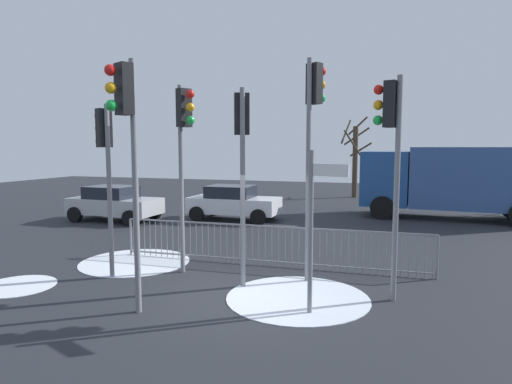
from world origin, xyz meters
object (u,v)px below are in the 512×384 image
Objects in this scene: traffic_light_foreground_right at (126,129)px; car_white_far at (233,202)px; direction_sign_post at (314,224)px; bare_tree_left at (355,157)px; traffic_light_foreground_left at (242,142)px; traffic_light_mid_left at (391,138)px; traffic_light_mid_right at (184,137)px; traffic_light_rear_right at (313,121)px; delivery_truck at (449,179)px; traffic_light_rear_left at (105,151)px; car_silver_trailing at (114,203)px.

traffic_light_foreground_right reaches higher than car_white_far.
direction_sign_post is 19.68m from bare_tree_left.
traffic_light_mid_left reaches higher than traffic_light_foreground_left.
bare_tree_left is (2.43, 18.00, -0.86)m from traffic_light_mid_right.
delivery_truck is at bearing 99.21° from traffic_light_rear_right.
traffic_light_rear_right reaches higher than traffic_light_foreground_left.
traffic_light_rear_left is at bearing -169.02° from direction_sign_post.
car_silver_trailing is (-6.40, 5.98, -2.58)m from traffic_light_mid_right.
traffic_light_foreground_right is 0.93× the size of bare_tree_left.
car_silver_trailing is at bearing -126.32° from bare_tree_left.
bare_tree_left reaches higher than traffic_light_foreground_left.
bare_tree_left is (2.18, 20.69, -0.93)m from traffic_light_foreground_right.
delivery_truck is (5.43, 11.29, -1.46)m from traffic_light_foreground_left.
traffic_light_mid_left is 1.18× the size of car_white_far.
bare_tree_left reaches higher than traffic_light_rear_left.
traffic_light_foreground_right reaches higher than delivery_truck.
traffic_light_foreground_right is (-1.37, -2.28, 0.21)m from traffic_light_foreground_left.
traffic_light_foreground_left is 1.13× the size of car_silver_trailing.
traffic_light_mid_right is 1.02× the size of traffic_light_mid_left.
traffic_light_rear_left is at bearing -136.11° from traffic_light_rear_right.
car_silver_trailing is 0.77× the size of bare_tree_left.
traffic_light_mid_left is 13.08m from car_silver_trailing.
bare_tree_left is at bearing -68.89° from traffic_light_foreground_right.
traffic_light_rear_right is at bearing 80.99° from traffic_light_mid_left.
traffic_light_mid_right reaches higher than traffic_light_foreground_left.
traffic_light_foreground_left reaches higher than traffic_light_rear_left.
car_white_far is at bearing -140.56° from traffic_light_mid_right.
traffic_light_mid_left is 2.39m from direction_sign_post.
traffic_light_mid_right is at bearing 140.75° from traffic_light_foreground_left.
direction_sign_post is 12.49m from car_silver_trailing.
traffic_light_mid_right reaches higher than delivery_truck.
traffic_light_foreground_left is at bearing 103.03° from traffic_light_mid_right.
direction_sign_post is at bearing -87.03° from bare_tree_left.
traffic_light_mid_right is 0.91× the size of bare_tree_left.
traffic_light_rear_left is at bearing 160.67° from traffic_light_foreground_left.
car_silver_trailing is (-6.65, 8.67, -2.65)m from traffic_light_foreground_right.
traffic_light_rear_left is 1.06× the size of car_silver_trailing.
direction_sign_post is at bearing -134.80° from traffic_light_foreground_right.
car_white_far is at bearing 139.65° from direction_sign_post.
traffic_light_mid_right is at bearing 101.34° from traffic_light_mid_left.
car_white_far is at bearing 152.99° from traffic_light_rear_right.
direction_sign_post is (0.42, -2.05, -1.99)m from traffic_light_rear_right.
car_silver_trailing is 14.34m from delivery_truck.
bare_tree_left is (-2.31, 18.39, -0.80)m from traffic_light_mid_left.
delivery_truck is at bearing 94.89° from direction_sign_post.
traffic_light_mid_left is (6.42, 0.35, 0.28)m from traffic_light_rear_left.
traffic_light_foreground_left reaches higher than delivery_truck.
bare_tree_left is (4.12, 18.74, -0.51)m from traffic_light_rear_left.
traffic_light_foreground_left is (-1.42, -0.81, -0.49)m from traffic_light_rear_right.
traffic_light_foreground_right is (0.25, -2.69, 0.06)m from traffic_light_mid_right.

